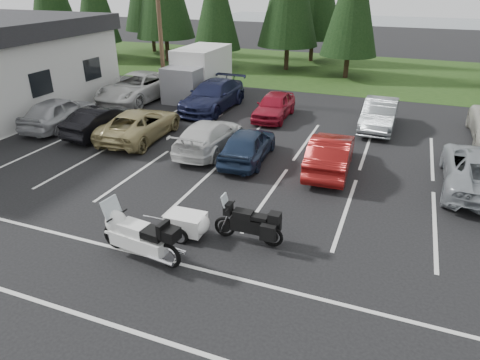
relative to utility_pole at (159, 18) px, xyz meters
name	(u,v)px	position (x,y,z in m)	size (l,w,h in m)	color
ground	(244,208)	(10.00, -12.00, -4.70)	(120.00, 120.00, 0.00)	black
grass_strip	(350,71)	(10.00, 12.00, -4.69)	(80.00, 16.00, 0.01)	#1A3611
lake_water	(412,31)	(14.00, 43.00, -4.70)	(70.00, 50.00, 0.02)	slate
utility_pole	(159,18)	(0.00, 0.00, 0.00)	(1.60, 0.26, 9.00)	#473321
box_truck	(195,73)	(2.00, 0.50, -3.25)	(2.40, 5.60, 2.90)	silver
stall_markings	(263,183)	(10.00, -10.00, -4.69)	(32.00, 16.00, 0.01)	silver
conifer_3	(216,0)	(-0.50, 9.40, 0.57)	(3.87, 3.87, 9.02)	#332316
car_near_0	(59,112)	(-1.64, -7.51, -3.93)	(1.82, 4.53, 1.54)	#ABACB0
car_near_1	(103,121)	(1.09, -7.65, -4.01)	(1.45, 4.17, 1.37)	black
car_near_2	(140,124)	(3.08, -7.46, -4.00)	(2.30, 4.99, 1.39)	#9E905C
car_near_3	(209,136)	(6.76, -7.70, -4.03)	(1.88, 4.62, 1.34)	silver
car_near_4	(248,145)	(8.71, -8.14, -4.00)	(1.64, 4.07, 1.39)	#1B2A44
car_near_5	(331,153)	(12.07, -7.93, -3.98)	(1.53, 4.38, 1.44)	maroon
car_far_0	(137,87)	(-0.87, -1.73, -3.87)	(2.74, 5.95, 1.65)	silver
car_far_1	(213,96)	(4.24, -1.82, -3.90)	(2.23, 5.49, 1.59)	#171C3B
car_far_2	(274,106)	(8.00, -2.15, -4.01)	(1.62, 4.04, 1.38)	maroon
car_far_3	(379,115)	(13.39, -1.93, -3.97)	(1.54, 4.43, 1.46)	slate
touring_motorcycle	(139,232)	(8.38, -15.59, -3.90)	(2.90, 0.89, 1.60)	white
cargo_trailer	(186,225)	(9.02, -14.19, -4.33)	(1.59, 0.90, 0.74)	white
adventure_motorcycle	(248,220)	(10.81, -13.80, -3.99)	(2.31, 0.80, 1.41)	black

